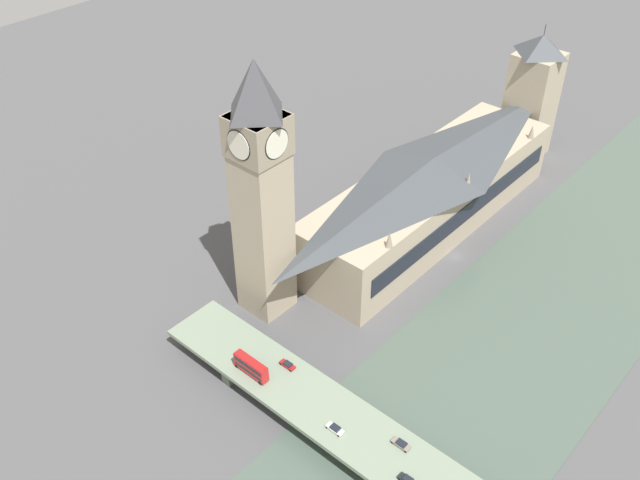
% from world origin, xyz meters
% --- Properties ---
extents(ground_plane, '(600.00, 600.00, 0.00)m').
position_xyz_m(ground_plane, '(0.00, 0.00, 0.00)').
color(ground_plane, '#4C4C4F').
extents(river_water, '(56.33, 360.00, 0.30)m').
position_xyz_m(river_water, '(-34.17, 0.00, 0.15)').
color(river_water, '#47564C').
rests_on(river_water, ground_plane).
extents(parliament_hall, '(28.95, 109.09, 26.91)m').
position_xyz_m(parliament_hall, '(17.24, -8.00, 13.38)').
color(parliament_hall, tan).
rests_on(parliament_hall, ground_plane).
extents(clock_tower, '(13.78, 13.78, 77.99)m').
position_xyz_m(clock_tower, '(30.34, 56.82, 42.08)').
color(clock_tower, tan).
rests_on(clock_tower, ground_plane).
extents(victoria_tower, '(15.79, 15.79, 52.48)m').
position_xyz_m(victoria_tower, '(17.30, -74.44, 24.24)').
color(victoria_tower, tan).
rests_on(victoria_tower, ground_plane).
extents(road_bridge, '(144.66, 16.90, 6.45)m').
position_xyz_m(road_bridge, '(-34.17, 79.55, 5.24)').
color(road_bridge, '#5D6A59').
rests_on(road_bridge, ground_plane).
extents(double_decker_bus_lead, '(10.60, 2.50, 4.91)m').
position_xyz_m(double_decker_bus_lead, '(9.61, 83.37, 9.15)').
color(double_decker_bus_lead, red).
rests_on(double_decker_bus_lead, road_bridge).
extents(car_northbound_lead, '(4.34, 1.82, 1.45)m').
position_xyz_m(car_northbound_lead, '(-39.40, 82.81, 7.17)').
color(car_northbound_lead, black).
rests_on(car_northbound_lead, road_bridge).
extents(car_northbound_tail, '(4.53, 1.87, 1.37)m').
position_xyz_m(car_northbound_tail, '(-18.18, 82.78, 7.12)').
color(car_northbound_tail, silver).
rests_on(car_northbound_tail, road_bridge).
extents(car_southbound_lead, '(4.68, 1.93, 1.22)m').
position_xyz_m(car_southbound_lead, '(-32.57, 75.90, 7.06)').
color(car_southbound_lead, slate).
rests_on(car_southbound_lead, road_bridge).
extents(car_southbound_tail, '(4.48, 1.76, 1.32)m').
position_xyz_m(car_southbound_tail, '(4.29, 75.45, 7.11)').
color(car_southbound_tail, maroon).
rests_on(car_southbound_tail, road_bridge).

